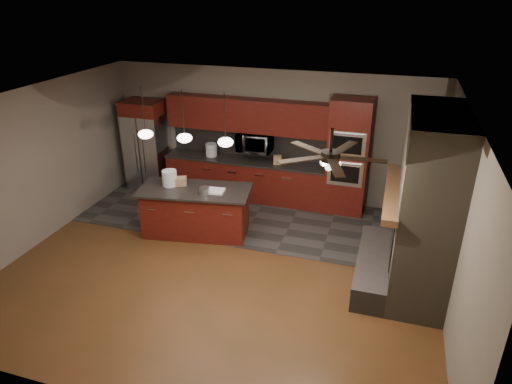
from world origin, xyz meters
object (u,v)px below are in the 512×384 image
(oven_tower, at_px, (348,157))
(paint_can, at_px, (204,191))
(kitchen_island, at_px, (196,211))
(counter_bucket, at_px, (211,150))
(white_bucket, at_px, (170,178))
(counter_box, at_px, (277,160))
(cardboard_box, at_px, (180,181))
(microwave, at_px, (255,142))
(refrigerator, at_px, (147,145))
(paint_tray, at_px, (214,191))

(oven_tower, distance_m, paint_can, 3.02)
(kitchen_island, bearing_deg, oven_tower, 25.97)
(kitchen_island, bearing_deg, counter_bucket, 93.36)
(oven_tower, bearing_deg, white_bucket, -150.08)
(white_bucket, relative_size, counter_box, 1.62)
(oven_tower, height_order, counter_box, oven_tower)
(oven_tower, height_order, paint_can, oven_tower)
(kitchen_island, height_order, counter_bucket, counter_bucket)
(cardboard_box, bearing_deg, white_bucket, 178.96)
(microwave, xyz_separation_m, paint_can, (-0.33, -1.99, -0.32))
(refrigerator, relative_size, cardboard_box, 8.56)
(microwave, height_order, counter_box, microwave)
(refrigerator, distance_m, counter_bucket, 1.54)
(refrigerator, xyz_separation_m, white_bucket, (1.43, -1.70, 0.05))
(paint_can, xyz_separation_m, cardboard_box, (-0.59, 0.24, 0.01))
(oven_tower, height_order, kitchen_island, oven_tower)
(cardboard_box, relative_size, counter_box, 1.30)
(paint_tray, bearing_deg, refrigerator, 137.17)
(cardboard_box, relative_size, counter_bucket, 0.85)
(paint_can, bearing_deg, microwave, 80.55)
(microwave, xyz_separation_m, counter_box, (0.53, -0.10, -0.31))
(kitchen_island, bearing_deg, counter_box, 48.41)
(counter_box, bearing_deg, refrigerator, 163.37)
(microwave, height_order, kitchen_island, microwave)
(refrigerator, bearing_deg, microwave, 2.97)
(refrigerator, height_order, counter_box, refrigerator)
(refrigerator, relative_size, paint_can, 10.94)
(oven_tower, bearing_deg, counter_bucket, 179.86)
(white_bucket, bearing_deg, microwave, 58.94)
(oven_tower, relative_size, refrigerator, 1.17)
(counter_bucket, bearing_deg, oven_tower, -0.14)
(paint_can, bearing_deg, kitchen_island, 152.90)
(microwave, height_order, cardboard_box, microwave)
(refrigerator, height_order, cardboard_box, refrigerator)
(paint_can, bearing_deg, refrigerator, 139.80)
(kitchen_island, height_order, cardboard_box, cardboard_box)
(counter_box, bearing_deg, cardboard_box, -148.46)
(microwave, distance_m, counter_bucket, 1.03)
(microwave, xyz_separation_m, kitchen_island, (-0.60, -1.86, -0.83))
(oven_tower, xyz_separation_m, white_bucket, (-3.08, -1.77, -0.12))
(white_bucket, bearing_deg, counter_box, 46.71)
(counter_bucket, bearing_deg, paint_can, -71.21)
(white_bucket, bearing_deg, cardboard_box, 22.26)
(paint_tray, height_order, counter_box, counter_box)
(oven_tower, xyz_separation_m, counter_bucket, (-2.97, 0.01, -0.15))
(paint_can, bearing_deg, counter_bucket, 108.79)
(cardboard_box, xyz_separation_m, counter_box, (1.45, 1.66, -0.00))
(refrigerator, bearing_deg, cardboard_box, -45.32)
(microwave, xyz_separation_m, refrigerator, (-2.53, -0.13, -0.28))
(microwave, xyz_separation_m, counter_bucket, (-0.99, -0.05, -0.26))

